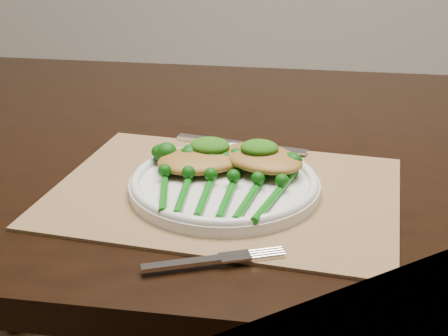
# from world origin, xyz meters

# --- Properties ---
(dining_table) EXTENTS (1.61, 0.91, 0.75)m
(dining_table) POSITION_xyz_m (0.11, 0.05, 0.38)
(dining_table) COLOR black
(dining_table) RESTS_ON ground
(placemat) EXTENTS (0.47, 0.37, 0.00)m
(placemat) POSITION_xyz_m (0.05, -0.14, 0.75)
(placemat) COLOR olive
(placemat) RESTS_ON dining_table
(dinner_plate) EXTENTS (0.24, 0.24, 0.02)m
(dinner_plate) POSITION_xyz_m (0.05, -0.14, 0.77)
(dinner_plate) COLOR white
(dinner_plate) RESTS_ON placemat
(knife) EXTENTS (0.20, 0.05, 0.01)m
(knife) POSITION_xyz_m (0.03, 0.02, 0.76)
(knife) COLOR silver
(knife) RESTS_ON placemat
(fork) EXTENTS (0.15, 0.07, 0.00)m
(fork) POSITION_xyz_m (0.07, -0.31, 0.76)
(fork) COLOR silver
(fork) RESTS_ON placemat
(chicken_fillet_left) EXTENTS (0.15, 0.14, 0.03)m
(chicken_fillet_left) POSITION_xyz_m (0.01, -0.11, 0.78)
(chicken_fillet_left) COLOR #A1722E
(chicken_fillet_left) RESTS_ON dinner_plate
(chicken_fillet_right) EXTENTS (0.14, 0.13, 0.02)m
(chicken_fillet_right) POSITION_xyz_m (0.09, -0.10, 0.79)
(chicken_fillet_right) COLOR #A1722E
(chicken_fillet_right) RESTS_ON dinner_plate
(pesto_dollop_left) EXTENTS (0.05, 0.05, 0.02)m
(pesto_dollop_left) POSITION_xyz_m (0.02, -0.09, 0.80)
(pesto_dollop_left) COLOR #17470A
(pesto_dollop_left) RESTS_ON chicken_fillet_left
(pesto_dollop_right) EXTENTS (0.05, 0.04, 0.02)m
(pesto_dollop_right) POSITION_xyz_m (0.09, -0.10, 0.80)
(pesto_dollop_right) COLOR #17470A
(pesto_dollop_right) RESTS_ON chicken_fillet_right
(broccolini_bundle) EXTENTS (0.17, 0.19, 0.04)m
(broccolini_bundle) POSITION_xyz_m (0.04, -0.18, 0.77)
(broccolini_bundle) COLOR #0C6011
(broccolini_bundle) RESTS_ON dinner_plate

